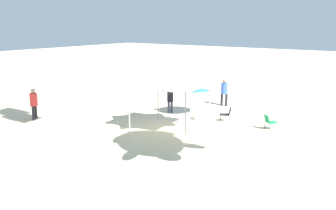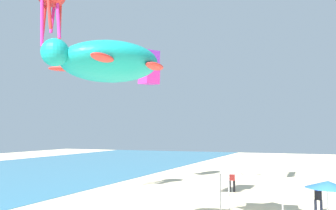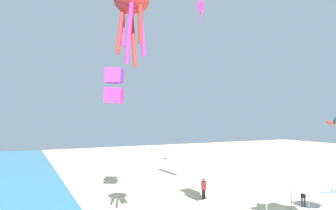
{
  "view_description": "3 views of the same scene",
  "coord_description": "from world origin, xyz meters",
  "px_view_note": "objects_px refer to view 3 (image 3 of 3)",
  "views": [
    {
      "loc": [
        -10.44,
        20.28,
        5.69
      ],
      "look_at": [
        0.45,
        4.99,
        1.6
      ],
      "focal_mm": 41.07,
      "sensor_mm": 36.0,
      "label": 1
    },
    {
      "loc": [
        -19.58,
        0.4,
        4.5
      ],
      "look_at": [
        0.24,
        8.48,
        5.92
      ],
      "focal_mm": 41.33,
      "sensor_mm": 36.0,
      "label": 2
    },
    {
      "loc": [
        -13.73,
        21.73,
        7.2
      ],
      "look_at": [
        0.24,
        14.74,
        7.92
      ],
      "focal_mm": 31.63,
      "sensor_mm": 36.0,
      "label": 3
    }
  ],
  "objects_px": {
    "person_kite_handler": "(303,195)",
    "kite_octopus_red": "(131,5)",
    "kite_box_purple": "(114,86)",
    "beach_umbrella": "(321,188)",
    "kite_diamond_magenta": "(201,8)",
    "canopy_tent": "(299,183)",
    "person_far_stroller": "(204,187)"
  },
  "relations": [
    {
      "from": "kite_octopus_red",
      "to": "canopy_tent",
      "type": "bearing_deg",
      "value": 62.91
    },
    {
      "from": "person_kite_handler",
      "to": "kite_diamond_magenta",
      "type": "relative_size",
      "value": 0.56
    },
    {
      "from": "person_kite_handler",
      "to": "kite_octopus_red",
      "type": "bearing_deg",
      "value": -165.44
    },
    {
      "from": "canopy_tent",
      "to": "person_kite_handler",
      "type": "xyz_separation_m",
      "value": [
        2.21,
        -3.12,
        -1.71
      ]
    },
    {
      "from": "canopy_tent",
      "to": "kite_box_purple",
      "type": "height_order",
      "value": "kite_box_purple"
    },
    {
      "from": "person_far_stroller",
      "to": "kite_diamond_magenta",
      "type": "bearing_deg",
      "value": 28.26
    },
    {
      "from": "canopy_tent",
      "to": "kite_octopus_red",
      "type": "relative_size",
      "value": 0.91
    },
    {
      "from": "kite_box_purple",
      "to": "kite_octopus_red",
      "type": "bearing_deg",
      "value": 17.91
    },
    {
      "from": "canopy_tent",
      "to": "person_kite_handler",
      "type": "relative_size",
      "value": 2.23
    },
    {
      "from": "person_kite_handler",
      "to": "person_far_stroller",
      "type": "relative_size",
      "value": 0.88
    },
    {
      "from": "person_kite_handler",
      "to": "kite_box_purple",
      "type": "relative_size",
      "value": 0.55
    },
    {
      "from": "person_kite_handler",
      "to": "kite_diamond_magenta",
      "type": "height_order",
      "value": "kite_diamond_magenta"
    },
    {
      "from": "person_kite_handler",
      "to": "beach_umbrella",
      "type": "bearing_deg",
      "value": -63.6
    },
    {
      "from": "kite_box_purple",
      "to": "beach_umbrella",
      "type": "bearing_deg",
      "value": 87.76
    },
    {
      "from": "beach_umbrella",
      "to": "kite_diamond_magenta",
      "type": "distance_m",
      "value": 22.34
    },
    {
      "from": "kite_octopus_red",
      "to": "beach_umbrella",
      "type": "bearing_deg",
      "value": 65.61
    },
    {
      "from": "beach_umbrella",
      "to": "kite_diamond_magenta",
      "type": "relative_size",
      "value": 0.78
    },
    {
      "from": "beach_umbrella",
      "to": "kite_box_purple",
      "type": "relative_size",
      "value": 0.77
    },
    {
      "from": "kite_box_purple",
      "to": "person_kite_handler",
      "type": "bearing_deg",
      "value": 90.66
    },
    {
      "from": "canopy_tent",
      "to": "person_far_stroller",
      "type": "distance_m",
      "value": 8.46
    },
    {
      "from": "canopy_tent",
      "to": "person_far_stroller",
      "type": "height_order",
      "value": "canopy_tent"
    },
    {
      "from": "kite_octopus_red",
      "to": "kite_box_purple",
      "type": "distance_m",
      "value": 11.06
    },
    {
      "from": "kite_octopus_red",
      "to": "person_far_stroller",
      "type": "bearing_deg",
      "value": 100.54
    },
    {
      "from": "person_far_stroller",
      "to": "kite_box_purple",
      "type": "bearing_deg",
      "value": 135.42
    },
    {
      "from": "canopy_tent",
      "to": "kite_box_purple",
      "type": "xyz_separation_m",
      "value": [
        9.8,
        10.6,
        7.34
      ]
    },
    {
      "from": "kite_diamond_magenta",
      "to": "kite_octopus_red",
      "type": "bearing_deg",
      "value": -178.26
    },
    {
      "from": "canopy_tent",
      "to": "kite_octopus_red",
      "type": "bearing_deg",
      "value": 92.81
    },
    {
      "from": "kite_octopus_red",
      "to": "kite_box_purple",
      "type": "relative_size",
      "value": 1.34
    },
    {
      "from": "beach_umbrella",
      "to": "kite_octopus_red",
      "type": "distance_m",
      "value": 19.96
    },
    {
      "from": "kite_diamond_magenta",
      "to": "kite_octopus_red",
      "type": "distance_m",
      "value": 20.7
    },
    {
      "from": "person_kite_handler",
      "to": "kite_diamond_magenta",
      "type": "bearing_deg",
      "value": 106.77
    },
    {
      "from": "beach_umbrella",
      "to": "person_kite_handler",
      "type": "bearing_deg",
      "value": 21.95
    }
  ]
}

